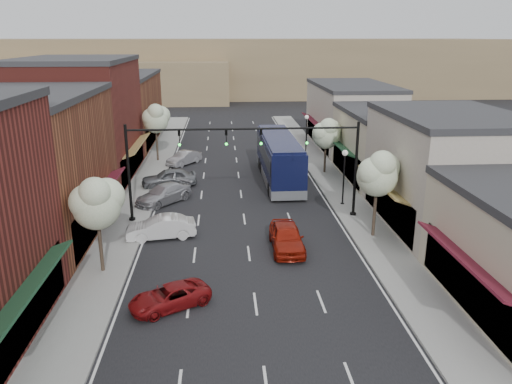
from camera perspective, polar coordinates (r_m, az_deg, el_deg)
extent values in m
plane|color=black|center=(28.86, -0.61, -8.68)|extent=(160.00, 160.00, 0.00)
cube|color=gray|center=(46.65, -12.32, 1.32)|extent=(2.80, 73.00, 0.15)
cube|color=gray|center=(47.18, 8.30, 1.73)|extent=(2.80, 73.00, 0.15)
cube|color=gray|center=(46.46, -10.62, 1.36)|extent=(0.25, 73.00, 0.17)
cube|color=gray|center=(46.91, 6.63, 1.70)|extent=(0.25, 73.00, 0.17)
cube|color=black|center=(22.74, -26.43, -13.81)|extent=(0.60, 11.90, 2.60)
cube|color=#193F26|center=(21.74, -24.99, -10.55)|extent=(1.07, 9.80, 0.49)
cube|color=brown|center=(35.32, -25.12, 2.33)|extent=(9.00, 14.00, 9.00)
cube|color=#2D2D30|center=(34.53, -26.13, 9.87)|extent=(9.20, 14.10, 0.40)
cube|color=black|center=(34.83, -18.06, -2.04)|extent=(0.60, 11.90, 2.60)
cube|color=#581422|center=(34.19, -16.99, 0.34)|extent=(1.07, 9.80, 0.49)
cube|color=maroon|center=(48.21, -19.49, 7.56)|extent=(9.00, 14.00, 10.50)
cube|color=#2D2D30|center=(47.67, -20.16, 14.01)|extent=(9.20, 14.10, 0.40)
cube|color=black|center=(47.98, -14.21, 3.52)|extent=(0.60, 11.90, 2.60)
cube|color=olive|center=(47.51, -13.39, 5.30)|extent=(1.07, 9.80, 0.49)
cube|color=brown|center=(63.78, -15.70, 8.96)|extent=(9.00, 18.00, 8.00)
cube|color=#2D2D30|center=(63.34, -16.01, 12.71)|extent=(9.20, 18.10, 0.40)
cube|color=black|center=(63.45, -11.78, 6.99)|extent=(0.60, 15.30, 2.60)
cube|color=#193F26|center=(63.10, -11.13, 8.36)|extent=(1.07, 12.60, 0.49)
cube|color=black|center=(25.54, 23.89, -9.95)|extent=(0.60, 10.20, 2.60)
cube|color=#581422|center=(24.56, 22.65, -7.01)|extent=(1.07, 8.40, 0.49)
cube|color=#B1A598|center=(36.46, 20.99, 2.04)|extent=(8.00, 12.00, 7.50)
cube|color=#2D2D30|center=(35.70, 21.68, 8.16)|extent=(8.20, 12.10, 0.40)
cube|color=black|center=(35.68, 15.22, -1.33)|extent=(0.60, 10.20, 2.60)
cube|color=olive|center=(34.99, 14.17, 0.96)|extent=(1.07, 8.40, 0.49)
cube|color=#B7AC91|center=(47.46, 14.99, 5.04)|extent=(8.00, 12.00, 6.00)
cube|color=#2D2D30|center=(46.91, 15.30, 8.86)|extent=(8.20, 12.10, 0.40)
cube|color=black|center=(46.71, 10.55, 3.39)|extent=(0.60, 10.20, 2.60)
cube|color=#193F26|center=(46.18, 9.69, 5.19)|extent=(1.07, 8.40, 0.49)
cube|color=#B1A598|center=(60.56, 10.84, 8.39)|extent=(8.00, 16.00, 7.00)
cube|color=#2D2D30|center=(60.11, 11.04, 11.87)|extent=(8.20, 16.10, 0.40)
cube|color=black|center=(60.05, 7.29, 6.64)|extent=(0.60, 13.60, 2.60)
cube|color=#581422|center=(59.64, 6.59, 8.06)|extent=(1.07, 11.20, 0.49)
cube|color=#7A6647|center=(116.07, -3.31, 14.10)|extent=(120.00, 30.00, 12.00)
cube|color=#7A6647|center=(106.85, -17.03, 12.03)|extent=(50.00, 20.00, 8.00)
cylinder|color=black|center=(37.34, 11.02, -2.54)|extent=(0.44, 0.44, 0.30)
cylinder|color=black|center=(36.36, 11.32, 2.43)|extent=(0.20, 0.20, 7.00)
cylinder|color=black|center=(34.85, 5.21, 7.28)|extent=(8.00, 0.14, 0.14)
imported|color=black|center=(35.02, 5.83, 6.31)|extent=(0.18, 0.46, 1.10)
sphere|color=#19E533|center=(34.99, 5.84, 5.60)|extent=(0.18, 0.18, 0.18)
imported|color=black|center=(34.63, 0.57, 6.28)|extent=(0.18, 0.46, 1.10)
sphere|color=#19E533|center=(34.60, 0.59, 5.56)|extent=(0.18, 0.18, 0.18)
cylinder|color=black|center=(36.71, -13.95, -3.10)|extent=(0.44, 0.44, 0.30)
cylinder|color=black|center=(35.70, -14.33, 1.94)|extent=(0.20, 0.20, 7.00)
cylinder|color=black|center=(34.51, -8.13, 7.08)|extent=(8.00, 0.14, 0.14)
imported|color=black|center=(34.65, -8.75, 6.08)|extent=(0.18, 0.46, 1.10)
sphere|color=#19E533|center=(34.62, -8.73, 5.36)|extent=(0.18, 0.18, 0.18)
imported|color=black|center=(34.53, -3.42, 6.21)|extent=(0.18, 0.46, 1.10)
sphere|color=#19E533|center=(34.49, -3.41, 5.49)|extent=(0.18, 0.18, 0.18)
cylinder|color=#47382B|center=(33.25, 13.41, -2.10)|extent=(0.20, 0.20, 3.71)
sphere|color=#AAC597|center=(32.57, 13.69, 1.75)|extent=(2.60, 2.60, 2.60)
sphere|color=#AAC597|center=(32.88, 14.43, 2.68)|extent=(2.00, 2.00, 2.00)
sphere|color=#AAC597|center=(32.08, 13.21, 2.20)|extent=(1.90, 1.90, 1.90)
sphere|color=#AAC597|center=(31.91, 14.24, 3.12)|extent=(1.70, 1.70, 1.70)
cylinder|color=#47382B|center=(48.18, 7.90, 4.03)|extent=(0.20, 0.20, 3.33)
sphere|color=#AAC597|center=(47.75, 8.00, 6.45)|extent=(2.60, 2.60, 2.60)
sphere|color=#AAC597|center=(48.07, 8.54, 7.01)|extent=(2.00, 2.00, 2.00)
sphere|color=#AAC597|center=(47.32, 7.61, 6.76)|extent=(1.90, 1.90, 1.90)
sphere|color=#AAC597|center=(47.14, 8.29, 7.33)|extent=(1.70, 1.70, 1.70)
cylinder|color=#47382B|center=(28.91, -17.36, -5.65)|extent=(0.20, 0.20, 3.52)
sphere|color=#AAC597|center=(28.15, -17.76, -1.52)|extent=(2.60, 2.60, 2.60)
sphere|color=#AAC597|center=(28.17, -16.72, -0.46)|extent=(2.00, 2.00, 2.00)
sphere|color=#AAC597|center=(27.87, -18.76, -1.09)|extent=(1.90, 1.90, 1.90)
sphere|color=#AAC597|center=(27.40, -17.96, -0.12)|extent=(1.70, 1.70, 1.70)
cylinder|color=#47382B|center=(53.42, -11.25, 5.46)|extent=(0.20, 0.20, 3.84)
sphere|color=#AAC597|center=(52.98, -11.40, 7.99)|extent=(2.60, 2.60, 2.60)
sphere|color=#AAC597|center=(53.14, -10.85, 8.58)|extent=(2.00, 2.00, 2.00)
sphere|color=#AAC597|center=(52.69, -11.90, 8.31)|extent=(1.90, 1.90, 1.90)
sphere|color=#AAC597|center=(52.34, -11.42, 8.94)|extent=(1.70, 1.70, 1.70)
cylinder|color=black|center=(39.59, 9.83, -1.39)|extent=(0.28, 0.28, 0.20)
cylinder|color=black|center=(39.03, 9.97, 1.25)|extent=(0.12, 0.12, 4.00)
sphere|color=white|center=(38.48, 10.14, 4.43)|extent=(0.44, 0.44, 0.44)
cylinder|color=black|center=(56.10, 5.70, 4.37)|extent=(0.28, 0.28, 0.20)
cylinder|color=black|center=(55.70, 5.76, 6.27)|extent=(0.12, 0.12, 4.00)
sphere|color=white|center=(55.32, 5.83, 8.53)|extent=(0.44, 0.44, 0.44)
cube|color=#0C1033|center=(45.37, 2.65, 3.98)|extent=(3.03, 13.27, 3.41)
cube|color=#595B60|center=(45.76, 2.63, 2.09)|extent=(3.06, 13.29, 0.77)
cube|color=black|center=(45.26, 2.66, 4.58)|extent=(3.08, 12.22, 1.21)
cube|color=#0C1033|center=(45.00, 2.69, 6.15)|extent=(2.80, 12.74, 0.28)
cube|color=black|center=(38.89, 3.88, 2.75)|extent=(2.30, 0.11, 1.32)
cylinder|color=black|center=(41.20, 1.63, 0.31)|extent=(0.37, 1.15, 1.15)
cylinder|color=black|center=(41.55, 5.21, 0.39)|extent=(0.37, 1.15, 1.15)
cylinder|color=black|center=(49.66, 0.53, 3.30)|extent=(0.37, 1.15, 1.15)
cylinder|color=black|center=(49.95, 3.51, 3.35)|extent=(0.37, 1.15, 1.15)
cylinder|color=black|center=(48.17, 0.69, 2.85)|extent=(0.37, 1.15, 1.15)
cylinder|color=black|center=(48.47, 3.76, 2.91)|extent=(0.37, 1.15, 1.15)
imported|color=maroon|center=(30.97, 3.52, -5.16)|extent=(1.94, 4.81, 1.64)
imported|color=maroon|center=(25.15, -9.86, -11.73)|extent=(4.39, 3.55, 1.11)
imported|color=silver|center=(33.21, -10.82, -4.01)|extent=(4.68, 2.25, 1.48)
imported|color=#A6A5AB|center=(40.09, -10.50, -0.24)|extent=(4.83, 5.17, 1.46)
imported|color=slate|center=(44.36, -9.91, 1.62)|extent=(5.02, 2.76, 1.62)
imported|color=#AAA9AF|center=(51.87, -8.22, 3.86)|extent=(3.61, 4.24, 1.38)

